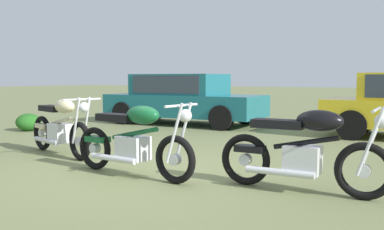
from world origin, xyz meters
name	(u,v)px	position (x,y,z in m)	size (l,w,h in m)	color
ground_plane	(147,171)	(0.00, 0.00, 0.00)	(120.00, 120.00, 0.00)	olive
motorcycle_cream	(60,127)	(-2.03, 0.23, 0.49)	(1.98, 0.84, 1.02)	black
motorcycle_green	(133,140)	(0.06, -0.36, 0.48)	(2.07, 0.64, 1.02)	black
motorcycle_black	(303,151)	(2.24, 0.03, 0.48)	(2.00, 0.64, 1.02)	black
car_teal	(182,96)	(-2.98, 5.52, 0.80)	(4.58, 2.07, 1.43)	#19606B
shrub_low	(28,122)	(-5.39, 2.16, 0.22)	(0.60, 0.62, 0.43)	#23611E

